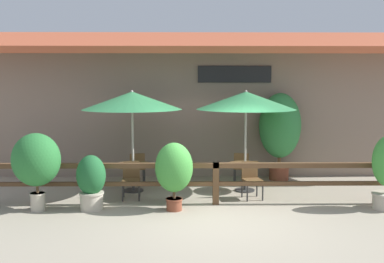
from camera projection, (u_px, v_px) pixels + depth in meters
The scene contains 15 objects.
ground_plane at pixel (219, 218), 8.68m from camera, with size 60.00×60.00×0.00m, color #9E937F.
building_facade at pixel (209, 103), 12.52m from camera, with size 14.28×1.49×4.23m.
patio_railing at pixel (216, 174), 9.64m from camera, with size 10.40×0.14×0.95m.
patio_umbrella_near at pixel (132, 101), 10.65m from camera, with size 2.49×2.49×2.57m.
dining_table_near at pixel (133, 170), 10.84m from camera, with size 0.92×0.92×0.70m.
chair_near_streetside at pixel (131, 178), 10.14m from camera, with size 0.45×0.45×0.88m.
chair_near_wallside at pixel (137, 167), 11.55m from camera, with size 0.50×0.50×0.88m.
patio_umbrella_middle at pixel (246, 101), 10.69m from camera, with size 2.49×2.49×2.57m.
dining_table_middle at pixel (245, 169), 10.88m from camera, with size 0.92×0.92×0.70m.
chair_middle_streetside at pixel (251, 178), 10.17m from camera, with size 0.50×0.50×0.88m.
chair_middle_wallside at pixel (242, 166), 11.60m from camera, with size 0.49×0.49×0.88m.
potted_plant_broad_leaf at pixel (36, 161), 9.10m from camera, with size 1.02×0.92×1.68m.
potted_plant_entrance_palm at pixel (174, 169), 9.15m from camera, with size 0.81×0.73×1.48m.
potted_plant_small_flowering at pixel (91, 181), 9.24m from camera, with size 0.63×0.57×1.20m.
potted_plant_corner_fern at pixel (280, 128), 12.06m from camera, with size 1.18×1.06×2.47m.
Camera 1 is at (-0.64, -8.42, 2.71)m, focal length 40.00 mm.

